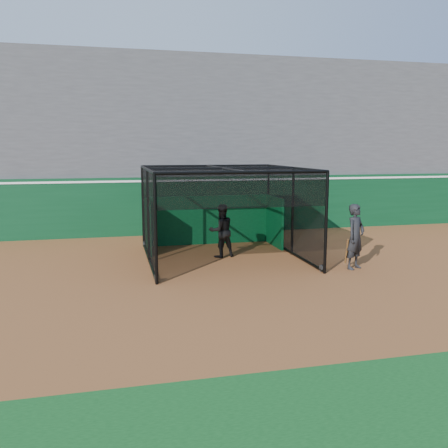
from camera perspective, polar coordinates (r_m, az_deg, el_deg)
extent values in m
plane|color=brown|center=(12.95, 0.42, -7.54)|extent=(120.00, 120.00, 0.00)
cube|color=#0A3A1C|center=(20.91, -5.09, 2.26)|extent=(50.00, 0.45, 2.50)
cube|color=white|center=(20.81, -5.14, 5.27)|extent=(50.00, 0.50, 0.08)
cube|color=#4C4C4F|center=(24.61, -6.49, 9.37)|extent=(50.00, 7.85, 7.75)
cube|color=#4C4C4F|center=(28.40, -7.52, 18.36)|extent=(50.00, 0.30, 1.20)
cube|color=#074F25|center=(18.53, -1.92, 0.49)|extent=(4.88, 0.10, 1.90)
cylinder|color=black|center=(13.46, -8.16, -6.50)|extent=(0.08, 0.22, 0.22)
cylinder|color=black|center=(14.74, 11.67, -5.24)|extent=(0.08, 0.22, 0.22)
cylinder|color=black|center=(18.28, -9.57, -2.42)|extent=(0.08, 0.22, 0.22)
cylinder|color=black|center=(19.24, 5.47, -1.77)|extent=(0.08, 0.22, 0.22)
imported|color=black|center=(16.25, -0.33, -0.82)|extent=(1.01, 0.86, 1.83)
imported|color=black|center=(15.18, 15.53, -1.48)|extent=(0.88, 0.79, 2.03)
cylinder|color=#593819|center=(15.20, 14.54, -3.21)|extent=(0.14, 0.33, 0.83)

